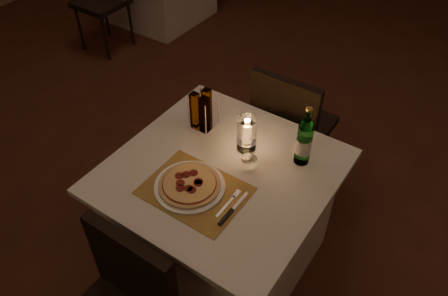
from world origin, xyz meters
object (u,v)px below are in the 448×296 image
Objects in this scene: pizza at (189,184)px; plate at (190,187)px; water_bottle at (304,141)px; main_table at (222,218)px; chair_far at (289,121)px; tumbler at (249,164)px; hurricane_candle at (247,132)px.

plate is at bearing -6.39° from pizza.
main_table is at bearing -137.32° from water_bottle.
chair_far is 2.81× the size of plate.
tumbler reaches higher than plate.
chair_far reaches higher than tumbler.
pizza is at bearing -105.58° from main_table.
chair_far reaches higher than plate.
plate is 0.29m from tumbler.
pizza is at bearing 173.61° from plate.
water_bottle is (0.33, 0.44, 0.10)m from pizza.
hurricane_candle reaches higher than chair_far.
tumbler is (0.16, 0.25, 0.01)m from pizza.
main_table is 5.42× the size of hurricane_candle.
pizza is at bearing -127.07° from water_bottle.
chair_far is 11.91× the size of tumbler.
water_bottle is (0.18, 0.19, 0.09)m from tumbler.
plate is at bearing -100.52° from hurricane_candle.
plate is at bearing -122.65° from tumbler.
chair_far is at bearing 86.80° from plate.
chair_far reaches higher than pizza.
hurricane_candle is (0.02, 0.19, 0.47)m from main_table.
water_bottle is at bearing 42.68° from main_table.
tumbler is at bearing 31.49° from main_table.
pizza is 0.38m from hurricane_candle.
main_table is 13.24× the size of tumbler.
water_bottle is at bearing 48.05° from tumbler.
hurricane_candle reaches higher than main_table.
plate is 4.24× the size of tumbler.
pizza is at bearing -122.69° from tumbler.
main_table is 3.16× the size of water_bottle.
water_bottle is 0.28m from hurricane_candle.
main_table is 0.51m from hurricane_candle.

